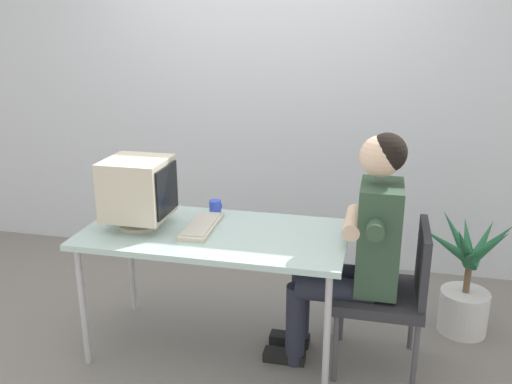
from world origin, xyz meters
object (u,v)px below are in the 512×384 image
Objects in this scene: crt_monitor at (138,189)px; office_chair at (391,288)px; person_seated at (359,243)px; potted_plant at (467,283)px; desk_mug at (215,208)px; keyboard at (202,226)px; desk at (214,240)px.

crt_monitor reaches higher than office_chair.
person_seated reaches higher than potted_plant.
office_chair is at bearing -11.33° from desk_mug.
desk_mug is at bearing 87.23° from keyboard.
crt_monitor is 4.29× the size of desk_mug.
person_seated is 14.54× the size of desk_mug.
desk is at bearing -159.87° from potted_plant.
desk_mug is (0.36, 0.28, -0.18)m from crt_monitor.
desk is 1.73× the size of office_chair.
potted_plant is 8.43× the size of desk_mug.
person_seated is 0.91m from potted_plant.
office_chair is (1.42, 0.07, -0.48)m from crt_monitor.
desk is 0.29m from desk_mug.
desk is 15.97× the size of desk_mug.
person_seated is 0.90m from desk_mug.
desk_mug is (-0.07, 0.26, 0.10)m from desk.
crt_monitor is 0.51× the size of potted_plant.
potted_plant is (0.46, 0.48, -0.16)m from office_chair.
office_chair is 0.31m from person_seated.
desk is 3.73× the size of crt_monitor.
crt_monitor is at bearing -177.30° from office_chair.
crt_monitor is 0.46× the size of office_chair.
office_chair is at bearing 2.82° from desk.
crt_monitor is at bearing -176.89° from person_seated.
keyboard is at bearing 7.92° from crt_monitor.
office_chair is 1.12m from desk_mug.
keyboard is at bearing -179.04° from office_chair.
person_seated is at bearing 1.17° from keyboard.
person_seated reaches higher than office_chair.
crt_monitor reaches higher than potted_plant.
office_chair is 1.10× the size of potted_plant.
desk_mug is (0.01, 0.23, 0.03)m from keyboard.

